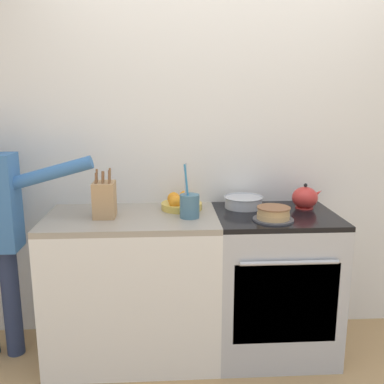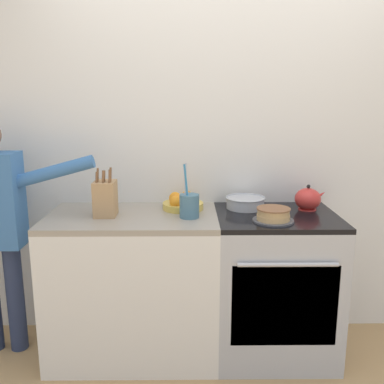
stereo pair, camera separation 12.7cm
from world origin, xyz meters
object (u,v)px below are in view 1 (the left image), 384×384
at_px(utensil_crock, 189,205).
at_px(fruit_bowl, 181,203).
at_px(layer_cake, 273,214).
at_px(tea_kettle, 305,198).
at_px(mixing_bowl, 243,202).
at_px(stove_range, 273,282).
at_px(knife_block, 104,199).

height_order(utensil_crock, fruit_bowl, utensil_crock).
relative_size(layer_cake, tea_kettle, 1.19).
bearing_deg(tea_kettle, mixing_bowl, 174.57).
height_order(layer_cake, mixing_bowl, layer_cake).
height_order(stove_range, mixing_bowl, mixing_bowl).
distance_m(layer_cake, mixing_bowl, 0.33).
bearing_deg(tea_kettle, stove_range, -151.75).
height_order(layer_cake, tea_kettle, tea_kettle).
bearing_deg(utensil_crock, mixing_bowl, 30.54).
bearing_deg(mixing_bowl, utensil_crock, -149.46).
relative_size(stove_range, knife_block, 3.10).
height_order(tea_kettle, mixing_bowl, tea_kettle).
bearing_deg(stove_range, tea_kettle, 28.25).
xyz_separation_m(layer_cake, mixing_bowl, (-0.12, 0.30, 0.00)).
distance_m(knife_block, utensil_crock, 0.51).
bearing_deg(fruit_bowl, utensil_crock, -77.21).
bearing_deg(stove_range, mixing_bowl, 138.67).
relative_size(utensil_crock, fruit_bowl, 1.25).
bearing_deg(stove_range, fruit_bowl, 166.54).
bearing_deg(fruit_bowl, tea_kettle, -1.61).
height_order(stove_range, utensil_crock, utensil_crock).
distance_m(mixing_bowl, fruit_bowl, 0.41).
height_order(stove_range, layer_cake, layer_cake).
bearing_deg(tea_kettle, fruit_bowl, 178.39).
bearing_deg(stove_range, layer_cake, -110.07).
height_order(stove_range, tea_kettle, tea_kettle).
height_order(layer_cake, utensil_crock, utensil_crock).
height_order(layer_cake, knife_block, knife_block).
relative_size(stove_range, mixing_bowl, 3.61).
height_order(mixing_bowl, knife_block, knife_block).
bearing_deg(fruit_bowl, stove_range, -13.46).
height_order(tea_kettle, knife_block, knife_block).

